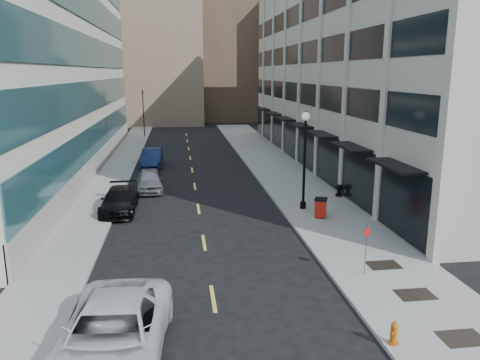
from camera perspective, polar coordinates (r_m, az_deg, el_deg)
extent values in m
plane|color=black|center=(16.56, -2.75, -17.37)|extent=(160.00, 160.00, 0.00)
cube|color=gray|center=(36.27, 6.38, -0.28)|extent=(5.00, 80.00, 0.15)
cube|color=gray|center=(35.64, -16.04, -0.95)|extent=(3.00, 80.00, 0.15)
cube|color=#B5AE99|center=(45.05, 16.60, 13.31)|extent=(14.00, 46.00, 18.00)
cube|color=black|center=(43.19, 7.48, 4.44)|extent=(0.18, 46.00, 3.60)
cube|color=black|center=(42.76, 7.67, 10.41)|extent=(0.12, 46.00, 1.80)
cube|color=black|center=(42.75, 7.82, 15.10)|extent=(0.12, 46.00, 1.80)
cube|color=black|center=(43.03, 7.97, 19.76)|extent=(0.12, 46.00, 1.80)
cube|color=#B5AE99|center=(21.38, 24.52, 13.57)|extent=(0.35, 0.60, 18.00)
cube|color=#B5AE99|center=(26.68, 17.59, 13.79)|extent=(0.35, 0.60, 18.00)
cube|color=#B5AE99|center=(32.23, 13.00, 13.82)|extent=(0.35, 0.60, 18.00)
cube|color=#B5AE99|center=(37.92, 9.77, 13.80)|extent=(0.35, 0.60, 18.00)
cube|color=#B5AE99|center=(43.69, 7.38, 13.75)|extent=(0.35, 0.60, 18.00)
cube|color=#B5AE99|center=(49.51, 5.56, 13.70)|extent=(0.35, 0.60, 18.00)
cube|color=#B5AE99|center=(55.37, 4.12, 13.65)|extent=(0.35, 0.60, 18.00)
cube|color=#B5AE99|center=(61.26, 2.96, 13.60)|extent=(0.35, 0.60, 18.00)
cube|color=black|center=(24.11, 18.35, 1.66)|extent=(1.30, 4.00, 0.12)
cube|color=black|center=(29.53, 13.33, 3.97)|extent=(1.30, 4.00, 0.12)
cube|color=black|center=(35.14, 9.88, 5.53)|extent=(1.30, 4.00, 0.12)
cube|color=black|center=(40.86, 7.37, 6.64)|extent=(1.30, 4.00, 0.12)
cube|color=black|center=(46.65, 5.47, 7.47)|extent=(1.30, 4.00, 0.12)
cube|color=black|center=(52.49, 3.99, 8.11)|extent=(1.30, 4.00, 0.12)
cube|color=black|center=(58.36, 2.81, 8.62)|extent=(1.30, 4.00, 0.12)
cube|color=gray|center=(42.46, -16.74, 2.34)|extent=(0.20, 46.00, 1.80)
cube|color=#2B5F65|center=(42.15, -16.94, 5.14)|extent=(0.14, 45.60, 2.40)
cube|color=#2B5F65|center=(41.84, -17.25, 9.89)|extent=(0.14, 45.60, 2.40)
cube|color=#2B5F65|center=(41.83, -17.59, 14.68)|extent=(0.14, 45.60, 2.40)
cube|color=#2B5F65|center=(42.11, -17.93, 19.43)|extent=(0.14, 45.60, 2.40)
cube|color=#816954|center=(82.48, -10.00, 16.76)|extent=(14.00, 18.00, 28.00)
cube|color=brown|center=(87.15, -1.63, 18.71)|extent=(12.00, 16.00, 34.00)
cube|color=#816954|center=(93.17, -16.03, 14.16)|extent=(12.00, 14.00, 22.00)
cube|color=#B5AE99|center=(82.50, 6.00, 14.10)|extent=(10.00, 14.00, 20.00)
cube|color=black|center=(17.14, 25.44, -17.01)|extent=(1.40, 1.00, 0.01)
cube|color=black|center=(19.39, 20.58, -12.94)|extent=(1.40, 1.00, 0.01)
cube|color=black|center=(21.66, 17.09, -9.88)|extent=(1.40, 1.00, 0.01)
cube|color=#D8CC4C|center=(18.30, -3.30, -14.20)|extent=(0.15, 2.20, 0.01)
cube|color=#D8CC4C|center=(23.79, -4.42, -7.61)|extent=(0.15, 2.20, 0.01)
cube|color=#D8CC4C|center=(29.48, -5.09, -3.51)|extent=(0.15, 2.20, 0.01)
cube|color=#D8CC4C|center=(35.27, -5.54, -0.76)|extent=(0.15, 2.20, 0.01)
cube|color=#D8CC4C|center=(41.12, -5.86, 1.22)|extent=(0.15, 2.20, 0.01)
cube|color=#D8CC4C|center=(47.00, -6.10, 2.70)|extent=(0.15, 2.20, 0.01)
cube|color=#D8CC4C|center=(52.92, -6.29, 3.86)|extent=(0.15, 2.20, 0.01)
cube|color=#D8CC4C|center=(58.85, -6.44, 4.78)|extent=(0.15, 2.20, 0.01)
cube|color=#D8CC4C|center=(64.79, -6.56, 5.53)|extent=(0.15, 2.20, 0.01)
cylinder|color=black|center=(62.62, -11.68, 7.85)|extent=(0.12, 0.12, 6.00)
imported|color=black|center=(62.44, -11.80, 10.58)|extent=(0.66, 0.66, 1.98)
imported|color=silver|center=(14.77, -15.30, -17.82)|extent=(3.49, 6.76, 1.82)
imported|color=black|center=(29.48, -14.48, -2.42)|extent=(2.07, 5.04, 1.46)
imported|color=gray|center=(34.29, -10.90, -0.02)|extent=(2.06, 4.62, 1.54)
imported|color=#14244C|center=(42.98, -10.68, 2.67)|extent=(1.85, 4.98, 1.63)
cylinder|color=#D55C0F|center=(16.07, 18.18, -18.34)|extent=(0.31, 0.31, 0.06)
cylinder|color=#D55C0F|center=(15.93, 18.26, -17.44)|extent=(0.21, 0.21, 0.53)
sphere|color=#D55C0F|center=(15.79, 18.33, -16.55)|extent=(0.23, 0.23, 0.23)
cylinder|color=#D55C0F|center=(15.73, 18.36, -16.18)|extent=(0.07, 0.07, 0.10)
cylinder|color=#D55C0F|center=(15.89, 18.27, -17.23)|extent=(0.29, 0.20, 0.11)
cylinder|color=#D55C0F|center=(15.88, 18.31, -17.26)|extent=(0.19, 0.20, 0.15)
cube|color=#B8170C|center=(27.47, 9.80, -3.39)|extent=(0.81, 0.81, 1.00)
cube|color=black|center=(27.32, 9.85, -2.32)|extent=(0.92, 0.92, 0.12)
cylinder|color=black|center=(27.84, 9.18, -4.09)|extent=(0.06, 0.22, 0.22)
cylinder|color=black|center=(27.95, 9.96, -4.05)|extent=(0.06, 0.22, 0.22)
cylinder|color=black|center=(29.17, 7.69, -3.04)|extent=(0.37, 0.37, 0.41)
cylinder|color=black|center=(28.55, 7.85, 2.09)|extent=(0.16, 0.16, 5.27)
sphere|color=silver|center=(28.16, 8.03, 7.70)|extent=(0.50, 0.50, 0.50)
cone|color=black|center=(28.14, 8.05, 8.28)|extent=(0.14, 0.14, 0.21)
cylinder|color=slate|center=(20.12, 15.10, -8.21)|extent=(0.04, 0.04, 2.18)
cube|color=red|center=(19.84, 15.26, -6.16)|extent=(0.25, 0.10, 0.34)
cube|color=black|center=(32.53, 11.94, -1.79)|extent=(0.55, 0.55, 0.12)
cylinder|color=black|center=(32.47, 11.96, -1.37)|extent=(0.26, 0.26, 0.41)
ellipsoid|color=black|center=(32.40, 11.98, -0.88)|extent=(0.57, 0.57, 0.40)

